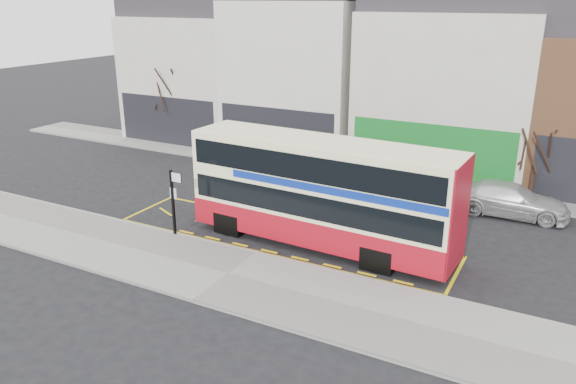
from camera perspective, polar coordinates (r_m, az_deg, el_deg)
The scene contains 15 objects.
ground at distance 21.63m, azimuth -2.71°, elevation -6.09°, with size 120.00×120.00×0.00m, color black.
pavement at distance 19.86m, azimuth -6.12°, elevation -8.39°, with size 40.00×4.00×0.15m, color gray.
kerb at distance 21.31m, azimuth -3.23°, elevation -6.29°, with size 40.00×0.15×0.15m, color gray.
far_pavement at distance 30.92m, azimuth 7.69°, elevation 1.85°, with size 50.00×3.00×0.15m, color gray.
road_markings at distance 22.89m, azimuth -0.67°, elevation -4.57°, with size 14.00×3.40×0.01m, color yellow, non-canonical shape.
terrace_far_left at distance 39.77m, azimuth -8.78°, elevation 12.69°, with size 8.00×8.01×10.80m.
terrace_left at distance 35.57m, azimuth 1.90°, elevation 12.94°, with size 8.00×8.01×11.80m.
terrace_green_shop at distance 32.68m, azimuth 16.48°, elevation 11.17°, with size 9.00×8.01×11.30m.
double_decker_bus at distance 21.40m, azimuth 3.50°, elevation 0.03°, with size 10.65×2.92×4.21m.
bus_stop_post at distance 22.63m, azimuth -11.53°, elevation -0.37°, with size 0.67×0.12×2.71m.
car_silver at distance 31.49m, azimuth -4.23°, elevation 3.46°, with size 1.63×4.05×1.38m, color silver.
car_grey at distance 28.74m, azimuth 7.79°, elevation 1.63°, with size 1.32×3.79×1.25m, color #484C51.
car_white at distance 26.76m, azimuth 21.64°, elevation -0.74°, with size 2.01×4.96×1.44m, color #BABABA.
street_tree_left at distance 37.19m, azimuth -11.95°, elevation 11.39°, with size 2.98×2.98×6.44m.
street_tree_right at distance 28.29m, azimuth 24.08°, elevation 4.97°, with size 2.09×2.09×4.51m.
Camera 1 is at (10.04, -16.76, 9.28)m, focal length 35.00 mm.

